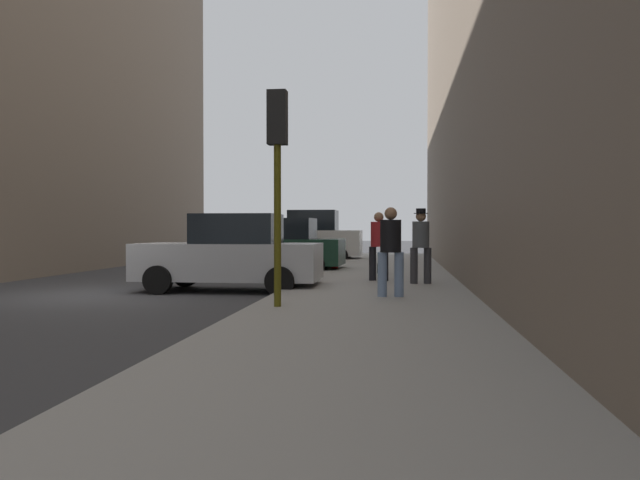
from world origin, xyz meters
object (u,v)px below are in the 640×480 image
parked_silver_sedan (231,255)px  pedestrian_in_jeans (391,247)px  traffic_light (278,150)px  fire_hydrant (335,258)px  parked_white_van (310,238)px  pedestrian_with_beanie (421,242)px  parked_dark_green_sedan (280,247)px  pedestrian_in_red_jacket (379,242)px  duffel_bag (383,268)px

parked_silver_sedan → pedestrian_in_jeans: pedestrian_in_jeans is taller
parked_silver_sedan → traffic_light: bearing=-64.3°
fire_hydrant → parked_white_van: bearing=104.7°
parked_silver_sedan → traffic_light: traffic_light is taller
pedestrian_in_jeans → pedestrian_with_beanie: size_ratio=0.96×
parked_dark_green_sedan → fire_hydrant: parked_dark_green_sedan is taller
fire_hydrant → pedestrian_with_beanie: bearing=-64.1°
traffic_light → pedestrian_in_jeans: (1.86, 1.75, -1.65)m
parked_white_van → fire_hydrant: parked_white_van is taller
pedestrian_in_red_jacket → pedestrian_in_jeans: 3.65m
parked_dark_green_sedan → duffel_bag: 3.91m
parked_dark_green_sedan → parked_white_van: (-0.00, 6.95, 0.18)m
pedestrian_in_red_jacket → fire_hydrant: bearing=108.8°
parked_dark_green_sedan → duffel_bag: (3.41, -1.84, -0.56)m
parked_white_van → pedestrian_in_red_jacket: bearing=-73.7°
pedestrian_in_red_jacket → parked_silver_sedan: bearing=-155.7°
fire_hydrant → traffic_light: traffic_light is taller
pedestrian_in_jeans → pedestrian_with_beanie: bearing=77.0°
parked_dark_green_sedan → parked_white_van: 6.95m
pedestrian_with_beanie → fire_hydrant: bearing=115.9°
parked_silver_sedan → parked_dark_green_sedan: 6.08m
parked_dark_green_sedan → fire_hydrant: bearing=1.7°
pedestrian_in_jeans → duffel_bag: pedestrian_in_jeans is taller
parked_white_van → pedestrian_in_jeans: bearing=-76.2°
pedestrian_in_red_jacket → duffel_bag: 2.84m
fire_hydrant → parked_silver_sedan: bearing=-106.4°
fire_hydrant → pedestrian_with_beanie: (2.58, -5.33, 0.64)m
parked_dark_green_sedan → pedestrian_in_jeans: size_ratio=2.50×
pedestrian_in_jeans → parked_white_van: bearing=103.8°
parked_white_van → duffel_bag: (3.41, -8.79, -0.74)m
duffel_bag → parked_white_van: bearing=111.2°
fire_hydrant → pedestrian_in_red_jacket: 4.91m
parked_dark_green_sedan → traffic_light: 10.29m
parked_white_van → fire_hydrant: bearing=-75.3°
pedestrian_with_beanie → duffel_bag: size_ratio=4.04×
pedestrian_in_red_jacket → pedestrian_with_beanie: 1.24m
pedestrian_in_red_jacket → parked_white_van: bearing=106.3°
parked_silver_sedan → pedestrian_with_beanie: pedestrian_with_beanie is taller
pedestrian_in_jeans → fire_hydrant: bearing=103.0°
parked_dark_green_sedan → pedestrian_with_beanie: pedestrian_with_beanie is taller
parked_silver_sedan → pedestrian_in_red_jacket: 3.71m
parked_silver_sedan → parked_white_van: (-0.00, 13.03, 0.18)m
fire_hydrant → pedestrian_with_beanie: size_ratio=0.40×
pedestrian_in_jeans → parked_dark_green_sedan: bearing=114.4°
parked_white_van → pedestrian_in_red_jacket: (3.37, -11.51, 0.07)m
pedestrian_with_beanie → duffel_bag: 3.67m
traffic_light → pedestrian_in_jeans: size_ratio=2.11×
parked_silver_sedan → pedestrian_in_jeans: size_ratio=2.46×
traffic_light → pedestrian_in_red_jacket: size_ratio=2.11×
traffic_light → pedestrian_in_red_jacket: bearing=74.2°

